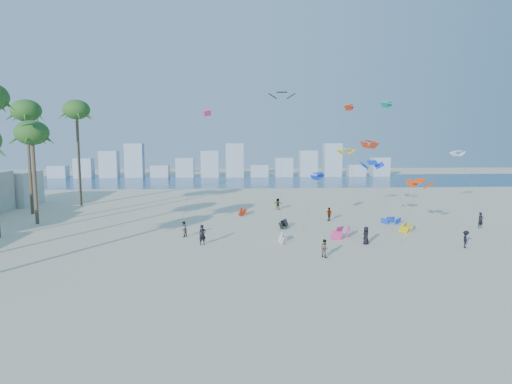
{
  "coord_description": "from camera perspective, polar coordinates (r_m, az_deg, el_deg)",
  "views": [
    {
      "loc": [
        0.37,
        -30.16,
        10.37
      ],
      "look_at": [
        3.0,
        16.0,
        4.5
      ],
      "focal_mm": 31.36,
      "sensor_mm": 36.0,
      "label": 1
    }
  ],
  "objects": [
    {
      "name": "kitesurfers_far",
      "position": [
        50.81,
        10.53,
        -3.72
      ],
      "size": [
        33.73,
        23.8,
        1.8
      ],
      "color": "black",
      "rests_on": "ground"
    },
    {
      "name": "ocean",
      "position": [
        102.69,
        -3.45,
        1.43
      ],
      "size": [
        220.0,
        220.0,
        0.0
      ],
      "primitive_type": "plane",
      "color": "navy",
      "rests_on": "ground"
    },
    {
      "name": "distant_skyline",
      "position": [
        112.41,
        -4.06,
        3.5
      ],
      "size": [
        85.0,
        3.0,
        8.4
      ],
      "color": "#9EADBF",
      "rests_on": "ground"
    },
    {
      "name": "palm_row",
      "position": [
        51.6,
        -29.56,
        7.99
      ],
      "size": [
        11.19,
        44.8,
        15.56
      ],
      "color": "brown",
      "rests_on": "ground"
    },
    {
      "name": "kitesurfer_near",
      "position": [
        43.04,
        -6.85,
        -5.44
      ],
      "size": [
        0.83,
        0.73,
        1.93
      ],
      "primitive_type": "imported",
      "rotation": [
        0.0,
        0.0,
        0.46
      ],
      "color": "black",
      "rests_on": "ground"
    },
    {
      "name": "ground",
      "position": [
        31.9,
        -3.83,
        -11.76
      ],
      "size": [
        220.0,
        220.0,
        0.0
      ],
      "primitive_type": "plane",
      "color": "beige",
      "rests_on": "ground"
    },
    {
      "name": "flying_kites",
      "position": [
        55.85,
        9.96,
        7.96
      ],
      "size": [
        37.96,
        20.94,
        16.43
      ],
      "color": "#0C38DA",
      "rests_on": "ground"
    },
    {
      "name": "kitesurfer_mid",
      "position": [
        38.95,
        8.71,
        -7.1
      ],
      "size": [
        0.91,
        0.96,
        1.56
      ],
      "primitive_type": "imported",
      "rotation": [
        0.0,
        0.0,
        2.16
      ],
      "color": "gray",
      "rests_on": "ground"
    },
    {
      "name": "grounded_kites",
      "position": [
        49.98,
        8.61,
        -4.3
      ],
      "size": [
        19.64,
        18.17,
        1.05
      ],
      "color": "black",
      "rests_on": "ground"
    }
  ]
}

